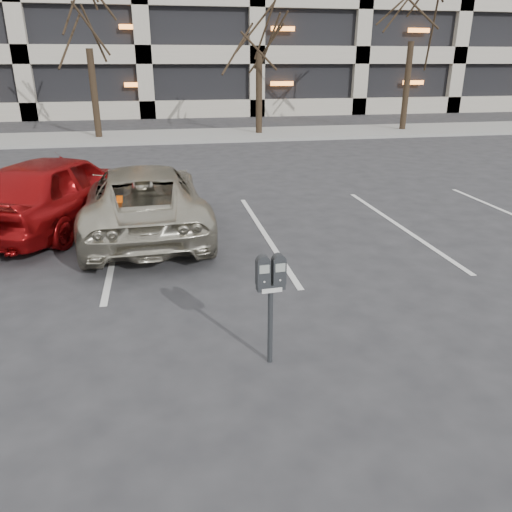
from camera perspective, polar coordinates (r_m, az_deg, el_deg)
The scene contains 6 objects.
ground at distance 7.38m, azimuth -6.00°, elevation -3.83°, with size 140.00×140.00×0.00m, color #28282B.
sidewalk at distance 22.88m, azimuth -9.82°, elevation 13.33°, with size 80.00×4.00×0.12m, color gray.
stall_lines at distance 9.54m, azimuth -15.69°, elevation 1.42°, with size 16.90×5.20×0.00m.
parking_meter at distance 5.23m, azimuth 1.69°, elevation -3.14°, with size 0.33×0.14×1.25m.
suv_silver at distance 9.86m, azimuth -12.76°, elevation 6.35°, with size 2.45×4.88×1.33m.
car_red at distance 10.69m, azimuth -21.60°, elevation 6.98°, with size 1.76×4.38×1.49m, color #9B0E0F.
Camera 1 is at (-0.50, -6.67, 3.13)m, focal length 35.00 mm.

